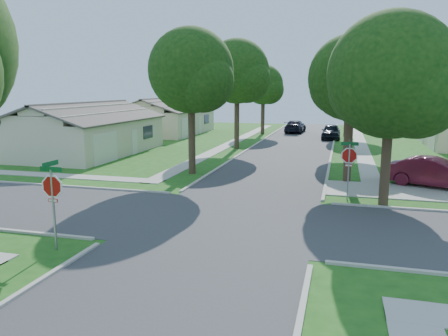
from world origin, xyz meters
TOP-DOWN VIEW (x-y plane):
  - ground at (0.00, 0.00)m, footprint 100.00×100.00m
  - road_ns at (0.00, 0.00)m, footprint 7.00×100.00m
  - sidewalk_ne at (6.10, 26.00)m, footprint 1.20×40.00m
  - sidewalk_nw at (-6.10, 26.00)m, footprint 1.20×40.00m
  - driveway at (7.90, 7.10)m, footprint 8.80×3.60m
  - stop_sign_sw at (-4.70, -4.70)m, footprint 1.05×0.80m
  - stop_sign_ne at (4.70, 4.70)m, footprint 1.05×0.80m
  - tree_e_near at (4.75, 9.01)m, footprint 4.97×4.80m
  - tree_e_mid at (4.76, 21.01)m, footprint 5.59×5.40m
  - tree_e_far at (4.75, 34.01)m, footprint 5.17×5.00m
  - tree_w_near at (-4.64, 9.01)m, footprint 5.38×5.20m
  - tree_w_mid at (-4.64, 21.01)m, footprint 5.80×5.60m
  - tree_w_far at (-4.65, 34.01)m, footprint 4.76×4.60m
  - tree_ne_corner at (6.36, 4.21)m, footprint 5.80×5.60m
  - house_nw_near at (-15.99, 15.00)m, footprint 8.42×13.60m
  - house_nw_far at (-15.99, 32.00)m, footprint 8.42×13.60m
  - car_driveway at (9.26, 8.70)m, footprint 5.18×3.46m
  - car_curb_east at (3.20, 30.95)m, footprint 1.92×4.71m
  - car_curb_west at (-1.20, 36.95)m, footprint 2.36×5.23m

SIDE VIEW (x-z plane):
  - ground at x=0.00m, z-range 0.00..0.00m
  - road_ns at x=0.00m, z-range -0.01..0.01m
  - sidewalk_ne at x=6.10m, z-range 0.00..0.04m
  - sidewalk_nw at x=-6.10m, z-range 0.00..0.04m
  - driveway at x=7.90m, z-range 0.00..0.05m
  - car_curb_west at x=-1.20m, z-range 0.00..1.49m
  - car_curb_east at x=3.20m, z-range 0.00..1.60m
  - car_driveway at x=9.26m, z-range 0.00..1.61m
  - house_nw_near at x=-15.99m, z-range -0.60..3.63m
  - house_nw_far at x=-15.99m, z-range -0.60..3.63m
  - stop_sign_sw at x=-4.70m, z-range 0.54..3.52m
  - stop_sign_ne at x=4.70m, z-range 0.54..3.52m
  - tree_w_far at x=-4.65m, z-range 1.49..9.52m
  - tree_ne_corner at x=6.36m, z-range 1.26..9.92m
  - tree_e_near at x=4.75m, z-range 1.50..9.78m
  - tree_e_far at x=4.75m, z-range 1.62..10.34m
  - tree_w_near at x=-4.64m, z-range 1.63..10.60m
  - tree_e_mid at x=4.76m, z-range 1.64..10.86m
  - tree_w_mid at x=-4.64m, z-range 1.71..11.27m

